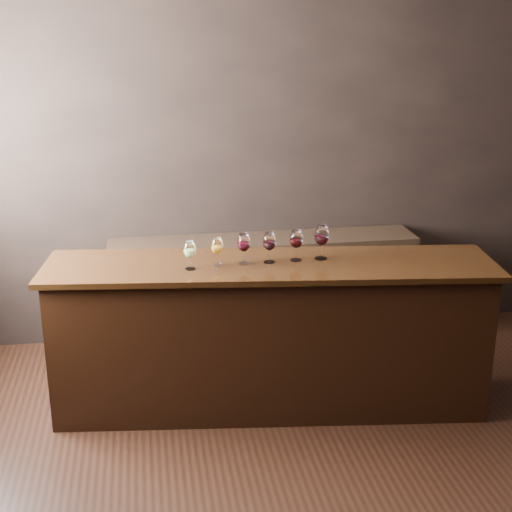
{
  "coord_description": "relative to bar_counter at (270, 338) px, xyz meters",
  "views": [
    {
      "loc": [
        -0.93,
        -3.05,
        2.4
      ],
      "look_at": [
        -0.27,
        1.04,
        1.03
      ],
      "focal_mm": 50.0,
      "sensor_mm": 36.0,
      "label": 1
    }
  ],
  "objects": [
    {
      "name": "ground",
      "position": [
        0.18,
        -1.04,
        -0.47
      ],
      "size": [
        5.0,
        5.0,
        0.0
      ],
      "primitive_type": "plane",
      "color": "black",
      "rests_on": "ground"
    },
    {
      "name": "room_shell",
      "position": [
        -0.06,
        -0.93,
        1.34
      ],
      "size": [
        5.02,
        4.52,
        2.81
      ],
      "color": "black",
      "rests_on": "ground"
    },
    {
      "name": "bar_counter",
      "position": [
        0.0,
        0.0,
        0.0
      ],
      "size": [
        2.75,
        0.9,
        0.95
      ],
      "primitive_type": "cube",
      "rotation": [
        0.0,
        0.0,
        -0.12
      ],
      "color": "black",
      "rests_on": "ground"
    },
    {
      "name": "bar_top",
      "position": [
        0.0,
        0.0,
        0.49
      ],
      "size": [
        2.85,
        0.97,
        0.04
      ],
      "primitive_type": "cube",
      "rotation": [
        0.0,
        0.0,
        -0.12
      ],
      "color": "black",
      "rests_on": "bar_counter"
    },
    {
      "name": "back_bar_shelf",
      "position": [
        0.13,
        0.99,
        -0.05
      ],
      "size": [
        2.33,
        0.4,
        0.84
      ],
      "primitive_type": "cube",
      "color": "black",
      "rests_on": "ground"
    },
    {
      "name": "glass_white",
      "position": [
        -0.5,
        -0.03,
        0.63
      ],
      "size": [
        0.07,
        0.07,
        0.18
      ],
      "color": "white",
      "rests_on": "bar_top"
    },
    {
      "name": "glass_amber",
      "position": [
        -0.33,
        0.01,
        0.63
      ],
      "size": [
        0.07,
        0.07,
        0.18
      ],
      "color": "white",
      "rests_on": "bar_top"
    },
    {
      "name": "glass_red_a",
      "position": [
        -0.16,
        0.01,
        0.64
      ],
      "size": [
        0.08,
        0.08,
        0.19
      ],
      "color": "white",
      "rests_on": "bar_top"
    },
    {
      "name": "glass_red_b",
      "position": [
        -0.0,
        0.02,
        0.64
      ],
      "size": [
        0.08,
        0.08,
        0.19
      ],
      "color": "white",
      "rests_on": "bar_top"
    },
    {
      "name": "glass_red_c",
      "position": [
        0.17,
        0.03,
        0.64
      ],
      "size": [
        0.08,
        0.08,
        0.2
      ],
      "color": "white",
      "rests_on": "bar_top"
    },
    {
      "name": "glass_red_d",
      "position": [
        0.33,
        0.03,
        0.66
      ],
      "size": [
        0.09,
        0.09,
        0.22
      ],
      "color": "white",
      "rests_on": "bar_top"
    }
  ]
}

